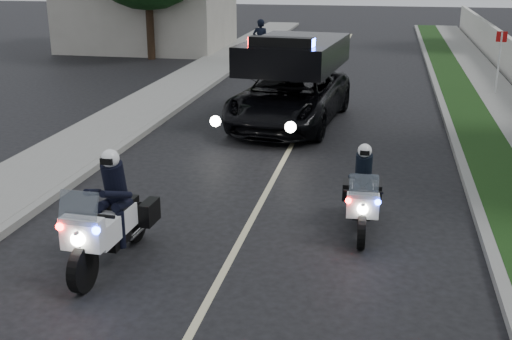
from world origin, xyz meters
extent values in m
cube|color=gray|center=(4.10, 10.00, 0.07)|extent=(0.20, 60.00, 0.15)
cube|color=#193814|center=(4.80, 10.00, 0.08)|extent=(1.20, 60.00, 0.16)
cube|color=gray|center=(-4.10, 10.00, 0.07)|extent=(0.20, 60.00, 0.15)
cube|color=gray|center=(-5.20, 10.00, 0.08)|extent=(2.00, 60.00, 0.16)
cube|color=#BFB78C|center=(0.00, 10.00, 0.00)|extent=(0.12, 50.00, 0.01)
imported|color=black|center=(-0.38, 11.77, 0.00)|extent=(3.23, 5.97, 2.79)
imported|color=black|center=(-3.14, 21.35, 0.00)|extent=(0.73, 1.74, 0.89)
imported|color=black|center=(-3.14, 21.35, 0.00)|extent=(0.69, 0.47, 1.88)
camera|label=1|loc=(2.24, -6.04, 4.59)|focal=44.75mm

